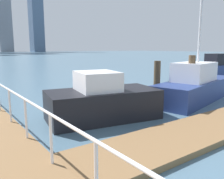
% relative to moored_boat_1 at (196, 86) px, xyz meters
% --- Properties ---
extents(ground_plane, '(300.00, 300.00, 0.00)m').
position_rel_moored_boat_1_xyz_m(ground_plane, '(-6.02, 10.11, -0.77)').
color(ground_plane, slate).
extents(floating_dock, '(10.63, 2.00, 0.18)m').
position_rel_moored_boat_1_xyz_m(floating_dock, '(-4.20, -3.13, -0.68)').
color(floating_dock, olive).
rests_on(floating_dock, ground_plane).
extents(boardwalk_railing, '(0.06, 24.09, 1.08)m').
position_rel_moored_boat_1_xyz_m(boardwalk_railing, '(-9.17, -3.01, 0.47)').
color(boardwalk_railing, white).
rests_on(boardwalk_railing, boardwalk).
extents(dock_piling_0, '(0.34, 0.34, 2.09)m').
position_rel_moored_boat_1_xyz_m(dock_piling_0, '(-1.85, 1.04, 0.28)').
color(dock_piling_0, '#473826').
rests_on(dock_piling_0, ground_plane).
extents(dock_piling_1, '(0.32, 0.32, 2.39)m').
position_rel_moored_boat_1_xyz_m(dock_piling_1, '(-1.07, -0.45, 0.43)').
color(dock_piling_1, brown).
rests_on(dock_piling_1, ground_plane).
extents(moored_boat_1, '(6.85, 3.37, 8.12)m').
position_rel_moored_boat_1_xyz_m(moored_boat_1, '(0.00, 0.00, 0.00)').
color(moored_boat_1, navy).
rests_on(moored_boat_1, ground_plane).
extents(moored_boat_2, '(4.99, 1.72, 2.22)m').
position_rel_moored_boat_1_xyz_m(moored_boat_2, '(8.91, 4.49, 0.07)').
color(moored_boat_2, navy).
rests_on(moored_boat_2, ground_plane).
extents(moored_boat_5, '(4.55, 2.80, 1.86)m').
position_rel_moored_boat_1_xyz_m(moored_boat_5, '(-5.88, 0.07, -0.06)').
color(moored_boat_5, black).
rests_on(moored_boat_5, ground_plane).
extents(skyline_tower_4, '(9.02, 9.07, 58.23)m').
position_rel_moored_boat_1_xyz_m(skyline_tower_4, '(26.27, 163.73, 28.35)').
color(skyline_tower_4, '#8C939E').
rests_on(skyline_tower_4, ground_plane).
extents(skyline_tower_5, '(7.51, 10.02, 54.81)m').
position_rel_moored_boat_1_xyz_m(skyline_tower_5, '(44.19, 155.11, 26.64)').
color(skyline_tower_5, slate).
rests_on(skyline_tower_5, ground_plane).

